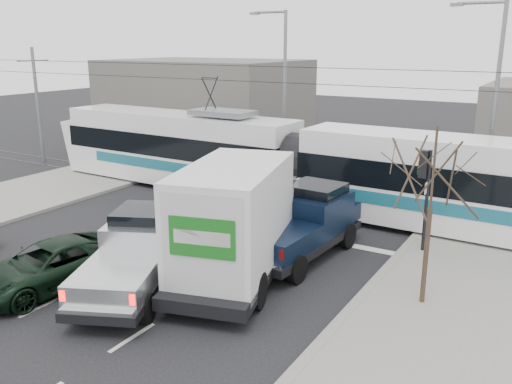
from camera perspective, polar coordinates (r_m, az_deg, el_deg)
The scene contains 14 objects.
ground at distance 17.61m, azimuth -10.23°, elevation -9.13°, with size 120.00×120.00×0.00m, color black.
sidewalk_right at distance 14.05m, azimuth 20.17°, elevation -16.32°, with size 6.00×60.00×0.15m, color gray.
rails at distance 25.47m, azimuth 4.55°, elevation -1.11°, with size 60.00×1.60×0.03m, color #33302D.
building_left at distance 42.20m, azimuth -5.35°, elevation 9.62°, with size 14.00×10.00×6.00m, color #625E59.
bare_tree at distance 15.18m, azimuth 18.13°, elevation 1.51°, with size 2.40×2.40×5.00m.
traffic_signal at distance 19.46m, azimuth 17.33°, elevation 1.34°, with size 0.44×0.44×3.60m.
street_lamp_near at distance 26.26m, azimuth 23.56°, elevation 9.53°, with size 2.38×0.25×9.00m.
street_lamp_far at distance 31.74m, azimuth 2.74°, elevation 11.58°, with size 2.38×0.25×9.00m.
catenary at distance 24.65m, azimuth 4.74°, elevation 7.55°, with size 60.00×0.20×7.00m.
tram at distance 24.43m, azimuth 4.65°, elevation 2.98°, with size 27.57×3.50×5.62m.
silver_pickup at distance 17.06m, azimuth -12.28°, elevation -6.06°, with size 4.35×6.38×2.21m.
box_truck at distance 17.01m, azimuth -1.74°, elevation -3.03°, with size 4.45×7.94×3.77m.
navy_pickup at distance 18.99m, azimuth 5.16°, elevation -3.22°, with size 2.55×5.85×2.41m.
green_car at distance 17.81m, azimuth -20.83°, elevation -7.22°, with size 2.30×4.99×1.39m, color black.
Camera 1 is at (10.70, -11.96, 7.25)m, focal length 38.00 mm.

